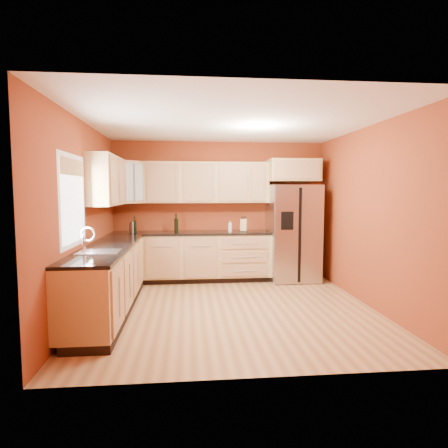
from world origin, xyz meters
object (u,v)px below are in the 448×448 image
(refrigerator, at_px, (293,233))
(canister_left, at_px, (134,227))
(knife_block, at_px, (244,225))
(wine_bottle_a, at_px, (176,223))
(soap_dispenser, at_px, (230,226))

(refrigerator, relative_size, canister_left, 8.92)
(knife_block, bearing_deg, canister_left, -164.03)
(wine_bottle_a, bearing_deg, canister_left, -175.94)
(wine_bottle_a, xyz_separation_m, knife_block, (1.24, -0.08, -0.05))
(refrigerator, height_order, knife_block, refrigerator)
(canister_left, height_order, knife_block, knife_block)
(knife_block, bearing_deg, wine_bottle_a, -166.92)
(wine_bottle_a, distance_m, knife_block, 1.25)
(knife_block, bearing_deg, refrigerator, 14.63)
(wine_bottle_a, xyz_separation_m, soap_dispenser, (0.99, -0.04, -0.07))
(refrigerator, distance_m, wine_bottle_a, 2.18)
(soap_dispenser, bearing_deg, knife_block, -9.53)
(refrigerator, relative_size, knife_block, 7.76)
(canister_left, distance_m, wine_bottle_a, 0.77)
(canister_left, relative_size, knife_block, 0.87)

